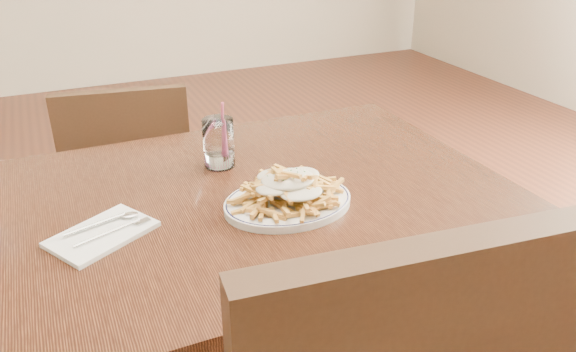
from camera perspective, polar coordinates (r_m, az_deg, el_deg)
name	(u,v)px	position (r m, az deg, el deg)	size (l,w,h in m)	color
table	(234,227)	(1.25, -5.47, -5.23)	(1.20, 0.80, 0.75)	black
chair_far	(132,187)	(1.91, -15.52, -1.12)	(0.44, 0.44, 0.83)	black
fries_plate	(288,202)	(1.16, 0.00, -2.68)	(0.29, 0.26, 0.02)	white
loaded_fries	(288,184)	(1.14, 0.00, -0.83)	(0.23, 0.19, 0.06)	#BF8C3A
napkin	(102,234)	(1.12, -18.37, -5.62)	(0.18, 0.12, 0.01)	silver
cutlery	(101,229)	(1.12, -18.47, -5.18)	(0.17, 0.11, 0.01)	silver
water_glass	(219,146)	(1.33, -7.03, 3.06)	(0.07, 0.07, 0.16)	white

